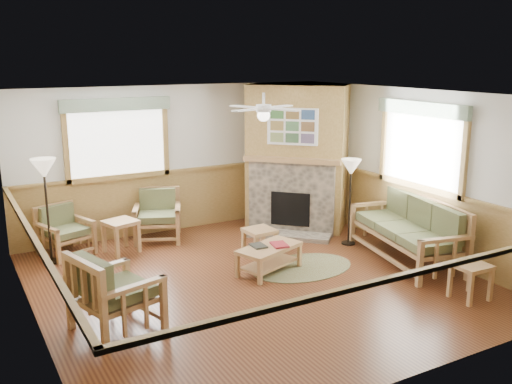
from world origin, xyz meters
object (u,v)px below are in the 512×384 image
coffee_table (269,259)px  end_table_sofa (470,281)px  end_table_chairs (121,237)px  footstool (260,241)px  floor_lamp_left (47,211)px  floor_lamp_right (350,202)px  armchair_back_left (65,231)px  sofa (406,230)px  armchair_back_right (157,216)px  armchair_left (116,291)px

coffee_table → end_table_sofa: end_table_sofa is taller
end_table_chairs → footstool: size_ratio=1.19×
end_table_chairs → floor_lamp_left: floor_lamp_left is taller
floor_lamp_right → armchair_back_left: bearing=157.1°
end_table_chairs → floor_lamp_left: (-1.12, 0.08, 0.57)m
armchair_back_left → coffee_table: armchair_back_left is taller
sofa → coffee_table: sofa is taller
armchair_back_right → floor_lamp_right: (2.82, -1.86, 0.31)m
armchair_back_left → end_table_chairs: 0.91m
armchair_back_left → coffee_table: size_ratio=0.79×
armchair_back_left → end_table_chairs: size_ratio=1.47×
end_table_chairs → armchair_back_left: bearing=156.9°
footstool → armchair_left: bearing=-151.4°
armchair_back_right → end_table_sofa: bearing=-35.5°
coffee_table → end_table_sofa: 2.87m
armchair_back_right → end_table_chairs: size_ratio=1.61×
armchair_back_left → floor_lamp_right: bearing=-42.3°
armchair_back_left → end_table_sofa: size_ratio=1.63×
coffee_table → footstool: coffee_table is taller
footstool → floor_lamp_right: 1.71m
armchair_back_right → floor_lamp_right: bearing=-10.8°
floor_lamp_right → end_table_sofa: bearing=-90.4°
floor_lamp_right → sofa: bearing=-74.2°
coffee_table → floor_lamp_right: floor_lamp_right is taller
footstool → floor_lamp_left: floor_lamp_left is taller
sofa → end_table_sofa: bearing=0.6°
armchair_back_left → end_table_chairs: armchair_back_left is taller
armchair_back_left → floor_lamp_right: size_ratio=0.53×
armchair_left → end_table_sofa: armchair_left is taller
floor_lamp_left → footstool: bearing=-21.0°
coffee_table → end_table_chairs: bearing=110.5°
sofa → floor_lamp_right: size_ratio=1.44×
armchair_left → coffee_table: 2.64m
armchair_back_right → coffee_table: bearing=-45.4°
armchair_back_right → floor_lamp_right: 3.39m
sofa → coffee_table: (-2.19, 0.60, -0.30)m
sofa → armchair_left: (-4.72, -0.10, -0.01)m
coffee_table → floor_lamp_right: size_ratio=0.68×
armchair_left → floor_lamp_right: 4.58m
floor_lamp_left → end_table_sofa: bearing=-42.1°
sofa → armchair_back_right: 4.28m
end_table_sofa → floor_lamp_left: (-4.68, 4.23, 0.60)m
sofa → floor_lamp_right: (-0.30, 1.06, 0.26)m
armchair_back_left → end_table_sofa: 6.29m
end_table_sofa → floor_lamp_left: bearing=137.9°
armchair_left → end_table_chairs: size_ratio=1.77×
armchair_left → footstool: 3.26m
floor_lamp_right → floor_lamp_left: bearing=161.3°
armchair_back_right → armchair_left: 3.42m
sofa → floor_lamp_right: floor_lamp_right is taller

